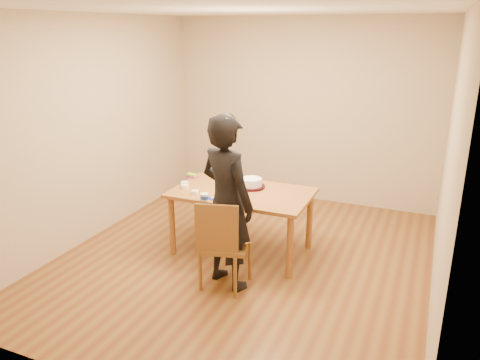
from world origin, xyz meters
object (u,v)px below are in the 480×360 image
at_px(dining_table, 242,193).
at_px(dining_chair, 225,245).
at_px(cake, 252,182).
at_px(cake_plate, 252,187).
at_px(person, 227,202).

xyz_separation_m(dining_table, dining_chair, (0.15, -0.78, -0.28)).
height_order(dining_table, cake, cake).
bearing_deg(dining_chair, cake, 81.70).
bearing_deg(dining_table, cake, 71.52).
bearing_deg(dining_chair, cake_plate, 81.70).
bearing_deg(cake, dining_chair, -84.18).
height_order(dining_chair, cake_plate, cake_plate).
distance_m(dining_chair, cake_plate, 1.00).
relative_size(dining_table, person, 0.88).
relative_size(cake, person, 0.14).
height_order(dining_table, cake_plate, cake_plate).
bearing_deg(cake, dining_table, -108.06).
distance_m(dining_chair, cake, 1.01).
distance_m(cake_plate, person, 0.91).
xyz_separation_m(dining_chair, cake, (-0.10, 0.94, 0.36)).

